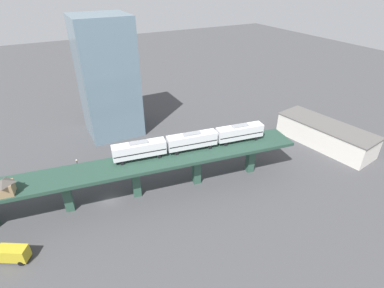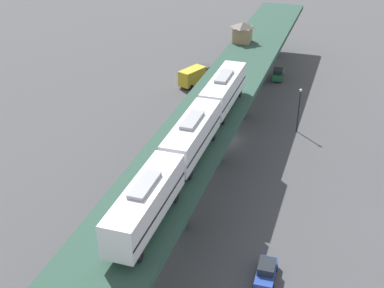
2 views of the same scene
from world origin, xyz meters
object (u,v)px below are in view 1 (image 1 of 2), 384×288
at_px(street_lamp, 79,169).
at_px(warehouse_building, 325,134).
at_px(street_car_blue, 201,153).
at_px(office_tower, 107,78).
at_px(subway_train, 192,140).
at_px(delivery_truck, 9,253).
at_px(signal_hut, 5,186).

relative_size(street_lamp, warehouse_building, 0.23).
bearing_deg(street_car_blue, office_tower, -147.26).
xyz_separation_m(subway_train, street_car_blue, (-8.65, 7.37, -10.57)).
relative_size(subway_train, delivery_truck, 5.06).
distance_m(delivery_truck, street_lamp, 24.05).
bearing_deg(office_tower, street_car_blue, 32.74).
height_order(subway_train, delivery_truck, subway_train).
height_order(delivery_truck, street_lamp, street_lamp).
height_order(signal_hut, warehouse_building, signal_hut).
bearing_deg(delivery_truck, office_tower, 144.05).
height_order(subway_train, street_lamp, subway_train).
distance_m(delivery_truck, office_tower, 54.86).
relative_size(warehouse_building, office_tower, 0.83).
bearing_deg(delivery_truck, warehouse_building, 92.33).
bearing_deg(subway_train, delivery_truck, -81.20).
bearing_deg(signal_hut, office_tower, 139.65).
distance_m(street_car_blue, office_tower, 36.79).
bearing_deg(warehouse_building, office_tower, -125.71).
xyz_separation_m(warehouse_building, office_tower, (-38.95, -54.20, 14.59)).
bearing_deg(street_lamp, warehouse_building, 78.09).
distance_m(delivery_truck, warehouse_building, 85.04).
bearing_deg(delivery_truck, signal_hut, 168.16).
distance_m(street_car_blue, warehouse_building, 38.42).
height_order(delivery_truck, office_tower, office_tower).
relative_size(street_car_blue, warehouse_building, 0.15).
xyz_separation_m(signal_hut, warehouse_building, (4.78, 83.23, -7.36)).
bearing_deg(office_tower, subway_train, 15.87).
height_order(subway_train, street_car_blue, subway_train).
bearing_deg(signal_hut, street_lamp, 125.17).
relative_size(street_car_blue, street_lamp, 0.66).
xyz_separation_m(delivery_truck, warehouse_building, (-3.46, 84.96, 1.65)).
distance_m(street_lamp, warehouse_building, 70.80).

